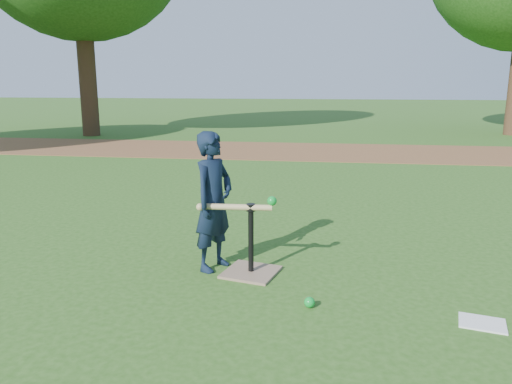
# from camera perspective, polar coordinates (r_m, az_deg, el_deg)

# --- Properties ---
(ground) EXTENTS (80.00, 80.00, 0.00)m
(ground) POSITION_cam_1_polar(r_m,az_deg,el_deg) (4.48, -5.39, -8.64)
(ground) COLOR #285116
(ground) RESTS_ON ground
(dirt_strip) EXTENTS (24.00, 3.00, 0.01)m
(dirt_strip) POSITION_cam_1_polar(r_m,az_deg,el_deg) (11.70, 3.26, 4.73)
(dirt_strip) COLOR brown
(dirt_strip) RESTS_ON ground
(child) EXTENTS (0.44, 0.52, 1.21)m
(child) POSITION_cam_1_polar(r_m,az_deg,el_deg) (4.30, -4.87, -1.08)
(child) COLOR black
(child) RESTS_ON ground
(wiffle_ball_ground) EXTENTS (0.08, 0.08, 0.08)m
(wiffle_ball_ground) POSITION_cam_1_polar(r_m,az_deg,el_deg) (3.74, 6.13, -12.43)
(wiffle_ball_ground) COLOR #0D952D
(wiffle_ball_ground) RESTS_ON ground
(clipboard) EXTENTS (0.34, 0.29, 0.01)m
(clipboard) POSITION_cam_1_polar(r_m,az_deg,el_deg) (3.83, 24.45, -13.48)
(clipboard) COLOR white
(clipboard) RESTS_ON ground
(batting_tee) EXTENTS (0.52, 0.52, 0.61)m
(batting_tee) POSITION_cam_1_polar(r_m,az_deg,el_deg) (4.30, -0.58, -7.91)
(batting_tee) COLOR #8B7058
(batting_tee) RESTS_ON ground
(swing_action) EXTENTS (0.67, 0.13, 0.13)m
(swing_action) POSITION_cam_1_polar(r_m,az_deg,el_deg) (4.15, -1.86, -1.59)
(swing_action) COLOR tan
(swing_action) RESTS_ON ground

